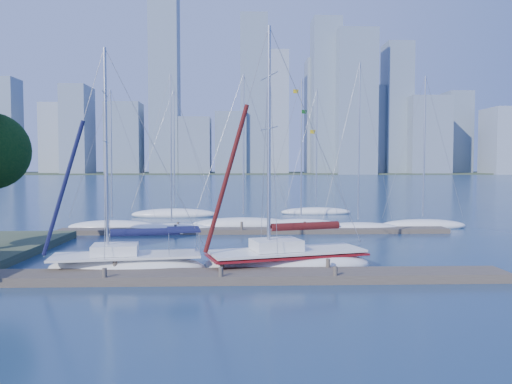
{
  "coord_description": "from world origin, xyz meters",
  "views": [
    {
      "loc": [
        0.8,
        -22.34,
        5.19
      ],
      "look_at": [
        1.69,
        4.0,
        3.81
      ],
      "focal_mm": 35.0,
      "sensor_mm": 36.0,
      "label": 1
    }
  ],
  "objects": [
    {
      "name": "ground",
      "position": [
        0.0,
        0.0,
        0.0
      ],
      "size": [
        700.0,
        700.0,
        0.0
      ],
      "primitive_type": "plane",
      "color": "#17344C",
      "rests_on": "ground"
    },
    {
      "name": "bg_boat_7",
      "position": [
        9.13,
        31.18,
        0.26
      ],
      "size": [
        7.84,
        4.76,
        13.72
      ],
      "rotation": [
        0.0,
        0.0,
        0.38
      ],
      "color": "white",
      "rests_on": "ground"
    },
    {
      "name": "bg_boat_4",
      "position": [
        10.3,
        16.96,
        0.26
      ],
      "size": [
        7.02,
        4.5,
        13.64
      ],
      "rotation": [
        0.0,
        0.0,
        0.4
      ],
      "color": "white",
      "rests_on": "ground"
    },
    {
      "name": "bg_boat_5",
      "position": [
        16.19,
        18.69,
        0.26
      ],
      "size": [
        7.47,
        3.11,
        12.96
      ],
      "rotation": [
        0.0,
        0.0,
        0.13
      ],
      "color": "white",
      "rests_on": "ground"
    },
    {
      "name": "far_dock",
      "position": [
        2.0,
        16.0,
        0.18
      ],
      "size": [
        30.0,
        1.8,
        0.36
      ],
      "primitive_type": "cube",
      "color": "#473E34",
      "rests_on": "ground"
    },
    {
      "name": "bg_boat_2",
      "position": [
        1.17,
        19.49,
        0.28
      ],
      "size": [
        9.05,
        5.97,
        13.22
      ],
      "rotation": [
        0.0,
        0.0,
        0.43
      ],
      "color": "white",
      "rests_on": "ground"
    },
    {
      "name": "bg_boat_0",
      "position": [
        -9.58,
        18.6,
        0.25
      ],
      "size": [
        7.34,
        2.73,
        11.71
      ],
      "rotation": [
        0.0,
        0.0,
        -0.07
      ],
      "color": "white",
      "rests_on": "ground"
    },
    {
      "name": "bg_boat_6",
      "position": [
        -5.81,
        28.7,
        0.28
      ],
      "size": [
        9.01,
        5.87,
        13.25
      ],
      "rotation": [
        0.0,
        0.0,
        0.43
      ],
      "color": "white",
      "rests_on": "ground"
    },
    {
      "name": "sailboat_navy",
      "position": [
        -4.68,
        1.9,
        0.91
      ],
      "size": [
        7.9,
        3.55,
        11.33
      ],
      "rotation": [
        0.0,
        0.0,
        0.14
      ],
      "color": "white",
      "rests_on": "ground"
    },
    {
      "name": "near_dock",
      "position": [
        0.0,
        0.0,
        0.2
      ],
      "size": [
        26.0,
        2.0,
        0.4
      ],
      "primitive_type": "cube",
      "color": "#473E34",
      "rests_on": "ground"
    },
    {
      "name": "bg_boat_1",
      "position": [
        -4.52,
        16.95,
        0.24
      ],
      "size": [
        6.82,
        1.98,
        12.64
      ],
      "rotation": [
        0.0,
        0.0,
        0.01
      ],
      "color": "white",
      "rests_on": "ground"
    },
    {
      "name": "sailboat_maroon",
      "position": [
        3.18,
        2.4,
        0.97
      ],
      "size": [
        8.76,
        4.87,
        12.57
      ],
      "rotation": [
        0.0,
        0.0,
        0.27
      ],
      "color": "white",
      "rests_on": "ground"
    },
    {
      "name": "bg_boat_3",
      "position": [
        5.99,
        19.1,
        0.27
      ],
      "size": [
        6.71,
        3.12,
        12.73
      ],
      "rotation": [
        0.0,
        0.0,
        0.14
      ],
      "color": "white",
      "rests_on": "ground"
    },
    {
      "name": "far_shore",
      "position": [
        0.0,
        320.0,
        0.0
      ],
      "size": [
        800.0,
        100.0,
        1.5
      ],
      "primitive_type": "cube",
      "color": "#38472D",
      "rests_on": "ground"
    },
    {
      "name": "skyline",
      "position": [
        24.53,
        290.41,
        35.74
      ],
      "size": [
        502.45,
        51.31,
        112.73
      ],
      "color": "gray",
      "rests_on": "ground"
    }
  ]
}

